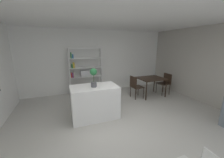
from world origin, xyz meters
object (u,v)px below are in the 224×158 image
Objects in this scene: dining_chair_window_side at (165,82)px; open_bookshelf at (84,73)px; potted_plant_on_island at (94,76)px; kitchen_island at (95,102)px; dining_table at (151,80)px; dining_chair_island_side at (135,85)px.

open_bookshelf is at bearing -107.89° from dining_chair_window_side.
dining_chair_window_side is at bearing 15.86° from potted_plant_on_island.
open_bookshelf reaches higher than kitchen_island.
potted_plant_on_island is at bearing -109.73° from kitchen_island.
kitchen_island is at bearing -91.57° from open_bookshelf.
kitchen_island is 0.78m from potted_plant_on_island.
dining_chair_island_side reaches higher than dining_table.
kitchen_island is at bearing 70.27° from potted_plant_on_island.
potted_plant_on_island is 2.84m from dining_table.
open_bookshelf is 2.17m from dining_chair_island_side.
kitchen_island is 2.53× the size of potted_plant_on_island.
dining_chair_island_side is at bearing 26.89° from potted_plant_on_island.
potted_plant_on_island reaches higher than dining_chair_island_side.
dining_table is 1.18× the size of dining_chair_island_side.
dining_chair_window_side is (3.34, 0.90, 0.07)m from kitchen_island.
kitchen_island is 2.10m from open_bookshelf.
open_bookshelf is (0.08, 2.10, -0.31)m from potted_plant_on_island.
potted_plant_on_island is 2.12m from open_bookshelf.
open_bookshelf is 1.86× the size of dining_table.
potted_plant_on_island is at bearing -72.84° from dining_chair_window_side.
dining_table is (2.62, 0.96, -0.56)m from potted_plant_on_island.
dining_chair_island_side is at bearing 25.82° from kitchen_island.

